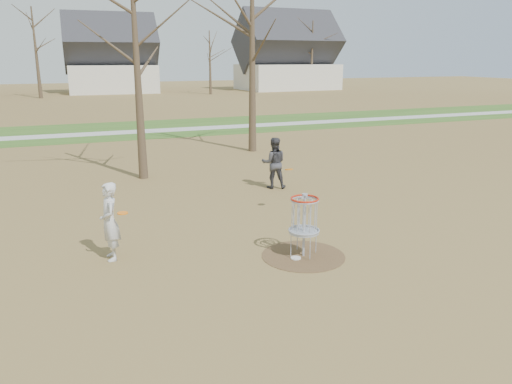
% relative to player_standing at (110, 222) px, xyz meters
% --- Properties ---
extents(ground, '(160.00, 160.00, 0.00)m').
position_rel_player_standing_xyz_m(ground, '(3.84, -1.36, -0.83)').
color(ground, brown).
rests_on(ground, ground).
extents(green_band, '(160.00, 8.00, 0.01)m').
position_rel_player_standing_xyz_m(green_band, '(3.84, 19.64, -0.82)').
color(green_band, '#2D5119').
rests_on(green_band, ground).
extents(footpath, '(160.00, 1.50, 0.01)m').
position_rel_player_standing_xyz_m(footpath, '(3.84, 18.64, -0.81)').
color(footpath, '#9E9E99').
rests_on(footpath, green_band).
extents(dirt_circle, '(1.80, 1.80, 0.01)m').
position_rel_player_standing_xyz_m(dirt_circle, '(3.84, -1.36, -0.82)').
color(dirt_circle, '#47331E').
rests_on(dirt_circle, ground).
extents(player_standing, '(0.42, 0.62, 1.66)m').
position_rel_player_standing_xyz_m(player_standing, '(0.00, 0.00, 0.00)').
color(player_standing, silver).
rests_on(player_standing, ground).
extents(player_throwing, '(0.97, 0.86, 1.66)m').
position_rel_player_standing_xyz_m(player_throwing, '(5.57, 4.19, -0.00)').
color(player_throwing, '#38383D').
rests_on(player_throwing, ground).
extents(disc_grounded, '(0.22, 0.22, 0.02)m').
position_rel_player_standing_xyz_m(disc_grounded, '(3.62, -1.45, -0.81)').
color(disc_grounded, silver).
rests_on(disc_grounded, dirt_circle).
extents(discs_in_play, '(4.84, 2.02, 0.20)m').
position_rel_player_standing_xyz_m(discs_in_play, '(2.67, 0.73, 0.31)').
color(discs_in_play, orange).
rests_on(discs_in_play, ground).
extents(disc_golf_basket, '(0.64, 0.64, 1.35)m').
position_rel_player_standing_xyz_m(disc_golf_basket, '(3.84, -1.36, 0.08)').
color(disc_golf_basket, '#9EA3AD').
rests_on(disc_golf_basket, ground).
extents(bare_trees, '(52.62, 44.98, 9.00)m').
position_rel_player_standing_xyz_m(bare_trees, '(5.62, 34.43, 4.52)').
color(bare_trees, '#382B1E').
rests_on(bare_trees, ground).
extents(houses_row, '(56.51, 10.01, 7.26)m').
position_rel_player_standing_xyz_m(houses_row, '(8.16, 51.20, 2.69)').
color(houses_row, silver).
rests_on(houses_row, ground).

